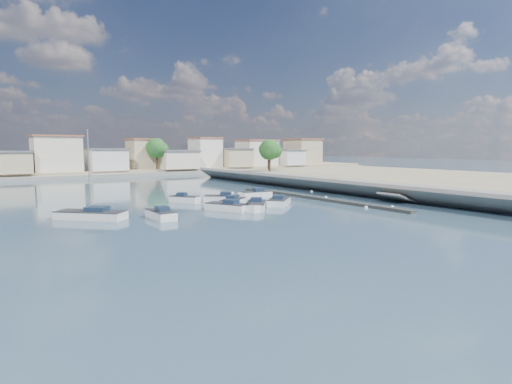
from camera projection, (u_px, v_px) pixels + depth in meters
ground at (184, 186)px, 77.05m from camera, size 400.00×400.00×0.00m
seawall_walkway at (370, 188)px, 64.99m from camera, size 5.00×90.00×1.80m
seawall_embankment at (452, 182)px, 77.00m from camera, size 49.65×90.00×2.90m
breakwater at (314, 198)px, 58.36m from camera, size 2.00×31.02×0.35m
far_shore_land at (106, 170)px, 119.85m from camera, size 160.00×40.00×1.40m
far_shore_quay at (130, 175)px, 102.57m from camera, size 160.00×2.50×0.80m
far_town at (162, 155)px, 112.93m from camera, size 113.01×12.80×8.35m
shore_trees at (167, 150)px, 104.21m from camera, size 74.56×38.32×7.92m
motorboat_a at (225, 207)px, 47.95m from camera, size 3.96×5.43×1.48m
motorboat_b at (234, 202)px, 52.25m from camera, size 4.53×4.03×1.48m
motorboat_c at (254, 194)px, 60.60m from camera, size 5.16×2.22×1.48m
motorboat_d at (256, 206)px, 48.57m from camera, size 4.70×5.22×1.48m
motorboat_e at (160, 215)px, 42.66m from camera, size 1.80×4.94×1.48m
motorboat_f at (220, 199)px, 55.60m from camera, size 4.80×4.20×1.48m
motorboat_g at (186, 200)px, 54.72m from camera, size 3.40×4.00×1.48m
motorboat_h at (280, 202)px, 52.72m from camera, size 5.15×4.88×1.48m
sailboat at (88, 215)px, 42.14m from camera, size 6.53×6.44×9.00m
mooring_buoys at (308, 197)px, 59.84m from camera, size 12.04×24.28×0.41m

